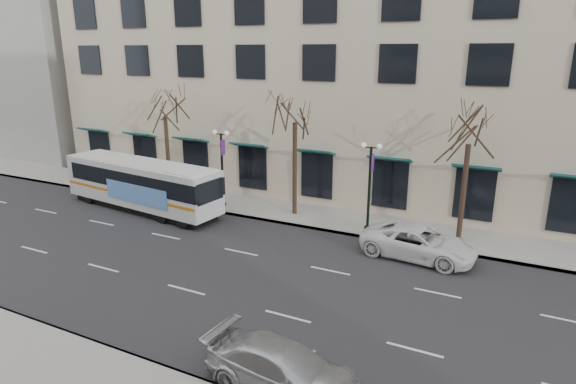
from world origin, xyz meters
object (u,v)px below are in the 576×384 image
Objects in this scene: tree_far_right at (471,126)px; lamp_post_right at (370,182)px; white_pickup at (418,243)px; tree_far_left at (164,102)px; city_bus at (142,184)px; silver_car at (284,369)px; tree_far_mid at (295,107)px; lamp_post_left at (222,165)px.

lamp_post_right is at bearing -173.15° from tree_far_right.
tree_far_left is at bearing 85.37° from white_pickup.
lamp_post_right is 4.73m from white_pickup.
lamp_post_right is at bearing 17.35° from city_bus.
white_pickup is at bearing -9.50° from tree_far_left.
tree_far_mid is at bearing 29.22° from silver_car.
tree_far_mid is 1.64× the size of lamp_post_right.
tree_far_mid is at bearing 0.00° from tree_far_left.
lamp_post_right is 0.43× the size of city_bus.
tree_far_mid is at bearing 173.17° from lamp_post_right.
silver_car is (11.78, -14.40, -2.19)m from lamp_post_left.
tree_far_right reaches higher than silver_car.
lamp_post_left is 1.00× the size of lamp_post_right.
silver_car is at bearing -29.05° from city_bus.
city_bus is at bearing 59.16° from silver_car.
white_pickup is (13.40, -2.48, -2.15)m from lamp_post_left.
silver_car is at bearing -41.77° from tree_far_left.
lamp_post_right is at bearing 58.77° from white_pickup.
lamp_post_left is at bearing 84.38° from white_pickup.
tree_far_right is 1.42× the size of white_pickup.
tree_far_mid reaches higher than lamp_post_left.
city_bus is at bearing -169.30° from lamp_post_right.
lamp_post_left is 5.36m from city_bus.
tree_far_right is at bearing 16.37° from city_bus.
silver_car is at bearing 177.13° from white_pickup.
tree_far_mid is at bearing 180.00° from tree_far_right.
city_bus is 17.89m from white_pickup.
tree_far_right is 1.55× the size of lamp_post_right.
tree_far_left is at bearing -180.00° from tree_far_mid.
city_bus is at bearing -80.64° from tree_far_left.
tree_far_mid is 1.50× the size of white_pickup.
lamp_post_right is at bearing 11.92° from silver_car.
lamp_post_left is 18.74m from silver_car.
white_pickup is at bearing -20.12° from tree_far_mid.
lamp_post_left is 10.00m from lamp_post_right.
tree_far_left is 1.60× the size of lamp_post_left.
tree_far_left is 6.29m from lamp_post_left.
tree_far_left is at bearing 177.71° from lamp_post_right.
lamp_post_left reaches higher than city_bus.
tree_far_left is 0.68× the size of city_bus.
lamp_post_right is (-4.99, -0.60, -3.48)m from tree_far_right.
white_pickup is at bearing -2.88° from silver_car.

